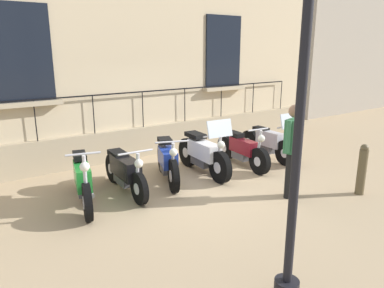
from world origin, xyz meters
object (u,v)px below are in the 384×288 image
motorcycle_maroon (242,150)px  motorcycle_silver (268,143)px  motorcycle_white (204,154)px  bollard (362,169)px  motorcycle_black (125,172)px  pedestrian_standing (293,146)px  lamppost (309,1)px  motorcycle_green (83,181)px  motorcycle_blue (168,162)px

motorcycle_maroon → motorcycle_silver: size_ratio=1.01×
motorcycle_white → bollard: 3.24m
motorcycle_silver → motorcycle_black: bearing=-90.8°
motorcycle_black → motorcycle_maroon: motorcycle_maroon is taller
motorcycle_black → motorcycle_maroon: (0.11, 2.99, -0.03)m
motorcycle_silver → pedestrian_standing: size_ratio=1.08×
motorcycle_black → lamppost: size_ratio=0.38×
motorcycle_maroon → bollard: motorcycle_maroon is taller
motorcycle_black → motorcycle_white: motorcycle_white is taller
bollard → pedestrian_standing: size_ratio=0.57×
motorcycle_green → motorcycle_silver: bearing=90.1°
motorcycle_green → motorcycle_blue: 1.86m
motorcycle_white → motorcycle_green: bearing=-88.8°
lamppost → pedestrian_standing: 3.74m
motorcycle_white → motorcycle_silver: (0.05, 2.03, -0.04)m
motorcycle_silver → motorcycle_blue: bearing=-91.8°
motorcycle_white → lamppost: (3.95, -1.78, 2.72)m
motorcycle_maroon → lamppost: size_ratio=0.38×
motorcycle_silver → bollard: size_ratio=1.91×
motorcycle_black → pedestrian_standing: (2.00, 2.48, 0.59)m
lamppost → motorcycle_blue: bearing=167.7°
motorcycle_blue → motorcycle_silver: size_ratio=0.96×
motorcycle_black → motorcycle_blue: (-0.04, 1.00, 0.00)m
motorcycle_black → motorcycle_maroon: size_ratio=1.01×
motorcycle_blue → motorcycle_silver: (0.09, 2.94, -0.02)m
motorcycle_green → pedestrian_standing: pedestrian_standing is taller
motorcycle_green → motorcycle_silver: size_ratio=1.08×
motorcycle_green → motorcycle_white: size_ratio=1.03×
lamppost → bollard: bearing=109.3°
motorcycle_green → motorcycle_blue: motorcycle_green is taller
motorcycle_black → pedestrian_standing: 3.24m
bollard → motorcycle_maroon: bearing=-164.7°
motorcycle_black → bollard: size_ratio=1.94×
motorcycle_maroon → motorcycle_blue: bearing=-94.3°
motorcycle_maroon → bollard: size_ratio=1.93×
motorcycle_silver → motorcycle_white: bearing=-91.4°
motorcycle_black → motorcycle_silver: (0.05, 3.94, -0.01)m
motorcycle_green → bollard: bearing=59.9°
motorcycle_black → motorcycle_silver: bearing=89.2°
motorcycle_maroon → pedestrian_standing: bearing=-15.2°
lamppost → bollard: 4.63m
motorcycle_white → pedestrian_standing: pedestrian_standing is taller
bollard → pedestrian_standing: 1.50m
motorcycle_blue → motorcycle_black: bearing=-87.6°
motorcycle_silver → pedestrian_standing: pedestrian_standing is taller
motorcycle_black → pedestrian_standing: size_ratio=1.10×
motorcycle_silver → bollard: 2.66m
pedestrian_standing → motorcycle_black: bearing=-128.9°
motorcycle_black → motorcycle_silver: motorcycle_silver is taller
motorcycle_green → motorcycle_maroon: (0.05, 3.85, -0.04)m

